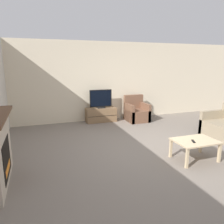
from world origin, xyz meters
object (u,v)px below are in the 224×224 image
(tv_stand, at_px, (101,115))
(remote, at_px, (193,141))
(tv, at_px, (101,99))
(armchair, at_px, (136,113))
(coffee_table, at_px, (195,143))

(tv_stand, xyz_separation_m, remote, (0.88, -3.63, 0.20))
(tv_stand, height_order, tv, tv)
(tv_stand, bearing_deg, armchair, -13.16)
(coffee_table, bearing_deg, tv, 105.40)
(tv_stand, bearing_deg, coffee_table, -74.61)
(tv_stand, relative_size, coffee_table, 1.19)
(tv_stand, relative_size, tv, 1.34)
(armchair, bearing_deg, tv, 166.94)
(armchair, xyz_separation_m, coffee_table, (-0.23, -3.29, 0.08))
(coffee_table, height_order, remote, remote)
(tv, distance_m, coffee_table, 3.73)
(tv_stand, height_order, remote, tv_stand)
(remote, bearing_deg, armchair, 108.26)
(tv_stand, distance_m, tv, 0.53)
(armchair, distance_m, coffee_table, 3.30)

